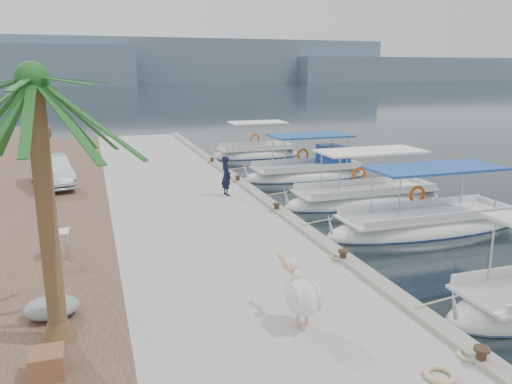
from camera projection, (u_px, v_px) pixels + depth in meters
ground at (302, 237)px, 16.64m from camera, size 400.00×400.00×0.00m
concrete_quay at (185, 201)px, 20.29m from camera, size 6.00×40.00×0.50m
quay_curb at (251, 189)px, 21.06m from camera, size 0.44×40.00×0.12m
cobblestone_strip at (54, 212)px, 18.77m from camera, size 4.00×40.00×0.50m
distant_hills at (177, 65)px, 209.74m from camera, size 330.00×60.00×18.00m
fishing_caique_b at (426, 226)px, 17.41m from camera, size 7.72×2.21×2.83m
fishing_caique_c at (364, 200)px, 20.93m from camera, size 7.32×2.23×2.83m
fishing_caique_d at (308, 174)px, 25.90m from camera, size 6.79×2.47×2.83m
fishing_caique_e at (256, 155)px, 32.15m from camera, size 5.84×2.28×2.83m
mooring_bollards at (277, 207)px, 17.76m from camera, size 0.28×20.28×0.33m
pelican at (302, 295)px, 9.77m from camera, size 0.59×1.60×1.25m
fisherman at (226, 176)px, 20.03m from camera, size 0.48×0.64×1.60m
date_palm at (33, 81)px, 8.30m from camera, size 4.60×4.60×5.71m
parked_car at (51, 171)px, 21.63m from camera, size 2.27×4.28×1.34m
wooden_crate at (47, 363)px, 8.23m from camera, size 0.55×0.55×0.44m
tarp_bundle at (52, 307)px, 10.22m from camera, size 1.10×0.90×0.40m
folding_table at (59, 239)px, 13.41m from camera, size 0.55×0.55×0.73m
rope_coil at (440, 375)px, 8.21m from camera, size 0.54×0.54×0.10m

